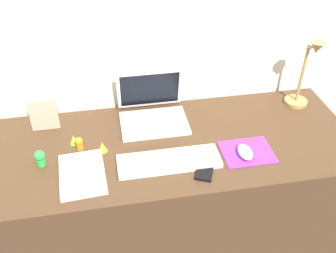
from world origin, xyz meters
TOP-DOWN VIEW (x-y plane):
  - ground_plane at (0.00, 0.00)m, footprint 6.00×6.00m
  - back_wall at (0.00, 0.35)m, footprint 2.76×0.05m
  - desk at (0.00, 0.00)m, footprint 1.56×0.62m
  - laptop at (-0.06, 0.20)m, footprint 0.30×0.25m
  - keyboard at (-0.04, -0.12)m, footprint 0.41×0.13m
  - mousepad at (0.29, -0.12)m, footprint 0.21×0.17m
  - mouse at (0.27, -0.13)m, footprint 0.06×0.10m
  - cell_phone at (0.09, -0.19)m, footprint 0.11×0.14m
  - desk_lamp at (0.64, 0.17)m, footprint 0.11×0.15m
  - notebook_pad at (-0.38, -0.13)m, footprint 0.19×0.25m
  - picture_frame at (-0.54, 0.20)m, footprint 0.12×0.02m
  - toy_figurine_orange at (-0.39, 0.03)m, footprint 0.03×0.03m
  - toy_figurine_green at (-0.54, -0.04)m, footprint 0.04×0.04m
  - toy_figurine_yellow at (-0.30, 0.00)m, footprint 0.04×0.04m
  - toy_figurine_lime at (-0.42, 0.07)m, footprint 0.04×0.04m

SIDE VIEW (x-z plane):
  - ground_plane at x=0.00m, z-range 0.00..0.00m
  - desk at x=0.00m, z-range 0.00..0.74m
  - back_wall at x=0.00m, z-range 0.00..1.42m
  - mousepad at x=0.29m, z-range 0.74..0.74m
  - cell_phone at x=0.09m, z-range 0.74..0.75m
  - keyboard at x=-0.04m, z-range 0.74..0.76m
  - notebook_pad at x=-0.38m, z-range 0.74..0.76m
  - toy_figurine_lime at x=-0.42m, z-range 0.74..0.78m
  - mouse at x=0.27m, z-range 0.74..0.78m
  - toy_figurine_yellow at x=-0.30m, z-range 0.74..0.78m
  - toy_figurine_orange at x=-0.39m, z-range 0.74..0.80m
  - toy_figurine_green at x=-0.54m, z-range 0.74..0.81m
  - laptop at x=-0.06m, z-range 0.69..0.90m
  - picture_frame at x=-0.54m, z-range 0.74..0.89m
  - desk_lamp at x=0.64m, z-range 0.73..1.08m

